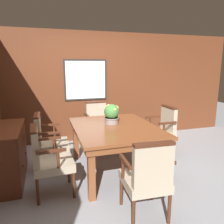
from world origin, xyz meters
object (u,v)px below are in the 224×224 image
Objects in this scene: chair_right_far at (162,129)px; chair_head_near at (147,176)px; potted_plant at (112,114)px; chair_head_far at (98,123)px; dining_table at (115,132)px; sideboard_cabinet at (5,155)px; chair_left_near at (47,158)px; chair_left_far at (48,140)px.

chair_head_near is at bearing -36.21° from chair_right_far.
chair_head_near is 1.45m from potted_plant.
dining_table is at bearing -93.87° from chair_head_far.
chair_head_near is at bearing -39.58° from sideboard_cabinet.
chair_head_near and chair_left_near have the same top height.
chair_right_far is 0.85× the size of sideboard_cabinet.
dining_table is 1.11m from chair_left_far.
chair_head_far is (0.01, 1.19, -0.15)m from dining_table.
chair_head_far is 1.34m from chair_left_far.
sideboard_cabinet is at bearing -178.85° from potted_plant.
chair_head_far is 1.34m from chair_right_far.
chair_head_near is 1.90m from chair_right_far.
chair_head_near is (-0.02, -1.21, -0.15)m from dining_table.
chair_head_far is at bearing -129.99° from chair_right_far.
chair_right_far is (2.12, 0.74, 0.00)m from chair_left_near.
potted_plant is at bearing 88.96° from dining_table.
chair_head_far is at bearing -37.01° from chair_left_near.
chair_left_near is 2.25m from chair_right_far.
chair_left_near is 0.85× the size of sideboard_cabinet.
chair_head_far and chair_right_far have the same top height.
sideboard_cabinet is (-1.66, -0.03, -0.51)m from potted_plant.
chair_head_near is at bearing -145.95° from chair_left_far.
potted_plant is at bearing 1.15° from sideboard_cabinet.
chair_left_near is at bearing -127.41° from chair_head_far.
chair_head_far is 1.00× the size of chair_head_near.
potted_plant is (-1.06, -0.17, 0.41)m from chair_right_far.
sideboard_cabinet is (-1.64, 1.36, -0.11)m from chair_head_near.
chair_left_far is 2.94× the size of potted_plant.
dining_table is at bearing -108.51° from chair_left_far.
potted_plant is 1.74m from sideboard_cabinet.
chair_left_far is (-1.04, 0.37, -0.15)m from dining_table.
chair_head_far is at bearing 31.95° from sideboard_cabinet.
chair_head_near is at bearing -131.16° from chair_left_near.
sideboard_cabinet is at bearing 45.48° from chair_left_near.
chair_head_far is at bearing -87.46° from chair_head_near.
chair_head_far is at bearing 89.38° from dining_table.
chair_left_far and chair_right_far have the same top height.
chair_right_far is at bearing 4.35° from sideboard_cabinet.
chair_left_near reaches higher than dining_table.
potted_plant is at bearing -99.00° from chair_left_far.
chair_left_far is at bearing -91.89° from chair_right_far.
chair_left_near is at bearing -151.82° from potted_plant.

